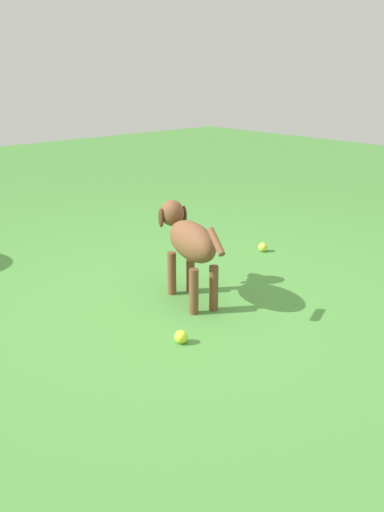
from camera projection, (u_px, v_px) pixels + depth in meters
ground at (176, 310)px, 3.16m from camera, size 14.00×14.00×0.00m
dog at (189, 240)px, 3.20m from camera, size 0.76×0.34×0.53m
tennis_ball_0 at (263, 247)px, 4.13m from camera, size 0.07×0.07×0.07m
tennis_ball_1 at (181, 337)px, 2.77m from camera, size 0.07×0.07×0.07m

